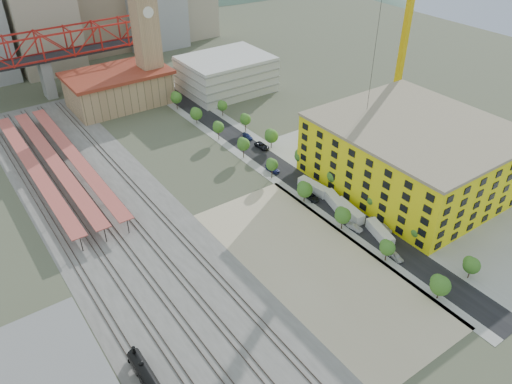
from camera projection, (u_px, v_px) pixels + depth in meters
ground at (253, 197)px, 140.70m from camera, size 400.00×400.00×0.00m
ballast_strip at (107, 211)px, 135.26m from camera, size 36.00×165.00×0.06m
dirt_lot at (315, 264)px, 117.43m from camera, size 28.00×67.00×0.06m
street_asphalt at (267, 159)px, 158.51m from camera, size 12.00×170.00×0.06m
sidewalk_west at (253, 164)px, 155.88m from camera, size 3.00×170.00×0.04m
sidewalk_east at (280, 154)px, 161.16m from camera, size 3.00×170.00×0.04m
construction_pad at (414, 179)px, 148.73m from camera, size 50.00×90.00×0.06m
rail_tracks at (101, 213)px, 134.33m from camera, size 26.56×160.00×0.18m
platform_canopies at (55, 162)px, 149.26m from camera, size 16.00×80.00×4.12m
station_hall at (119, 88)px, 190.09m from camera, size 38.00×24.00×13.10m
clock_tower at (145, 25)px, 182.68m from camera, size 12.00×12.00×52.00m
parking_garage at (226, 74)px, 201.46m from camera, size 34.00×26.00×14.00m
truss_bridge at (40, 50)px, 189.26m from camera, size 94.00×9.60×25.60m
construction_building at (413, 154)px, 142.06m from camera, size 44.60×50.60×18.80m
street_trees at (286, 173)px, 151.76m from camera, size 15.40×124.40×8.00m
skyline at (88, 7)px, 227.91m from camera, size 133.00×46.00×60.00m
distant_hills at (107, 107)px, 382.84m from camera, size 647.00×264.00×227.00m
tower_crane at (404, 21)px, 152.88m from camera, size 53.68×25.48×61.79m
site_trailer_a at (380, 233)px, 125.29m from camera, size 5.16×10.12×2.68m
site_trailer_b at (349, 211)px, 132.81m from camera, size 3.90×10.59×2.83m
site_trailer_c at (336, 202)px, 136.23m from camera, size 5.26×10.46×2.77m
site_trailer_d at (313, 187)px, 142.61m from camera, size 3.78×10.11×2.70m
car_0 at (396, 256)px, 118.75m from camera, size 2.32×4.51×1.47m
car_1 at (355, 227)px, 128.13m from camera, size 2.17×4.55×1.44m
car_2 at (312, 197)px, 139.53m from camera, size 2.78×5.43×1.47m
car_3 at (272, 169)px, 151.95m from camera, size 2.72×5.20×1.44m
car_4 at (384, 228)px, 127.82m from camera, size 1.86×4.45×1.51m
car_5 at (375, 222)px, 130.11m from camera, size 1.64×4.03×1.30m
car_6 at (262, 146)px, 164.12m from camera, size 2.89×5.78×1.57m
car_7 at (248, 137)px, 169.85m from camera, size 2.09×4.70×1.34m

